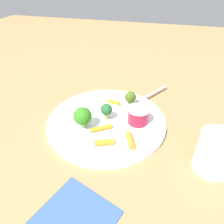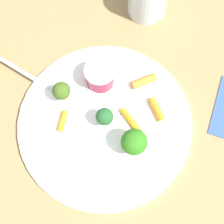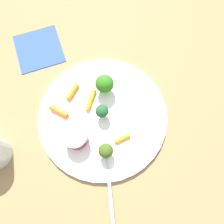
% 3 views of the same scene
% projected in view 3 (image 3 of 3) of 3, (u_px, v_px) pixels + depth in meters
% --- Properties ---
extents(ground_plane, '(2.40, 2.40, 0.00)m').
position_uv_depth(ground_plane, '(103.00, 116.00, 0.49)').
color(ground_plane, olive).
extents(plate, '(0.30, 0.30, 0.01)m').
position_uv_depth(plate, '(103.00, 116.00, 0.49)').
color(plate, white).
rests_on(plate, ground_plane).
extents(sauce_cup, '(0.05, 0.05, 0.04)m').
position_uv_depth(sauce_cup, '(76.00, 137.00, 0.45)').
color(sauce_cup, maroon).
rests_on(sauce_cup, plate).
extents(broccoli_floret_0, '(0.04, 0.04, 0.06)m').
position_uv_depth(broccoli_floret_0, '(105.00, 84.00, 0.47)').
color(broccoli_floret_0, '#8DC060').
rests_on(broccoli_floret_0, plate).
extents(broccoli_floret_1, '(0.03, 0.03, 0.04)m').
position_uv_depth(broccoli_floret_1, '(102.00, 111.00, 0.46)').
color(broccoli_floret_1, '#7EBD63').
rests_on(broccoli_floret_1, plate).
extents(broccoli_floret_2, '(0.03, 0.03, 0.04)m').
position_uv_depth(broccoli_floret_2, '(106.00, 151.00, 0.43)').
color(broccoli_floret_2, '#98B269').
rests_on(broccoli_floret_2, plate).
extents(carrot_stick_0, '(0.02, 0.04, 0.01)m').
position_uv_depth(carrot_stick_0, '(123.00, 138.00, 0.46)').
color(carrot_stick_0, orange).
rests_on(carrot_stick_0, plate).
extents(carrot_stick_1, '(0.03, 0.04, 0.01)m').
position_uv_depth(carrot_stick_1, '(73.00, 92.00, 0.49)').
color(carrot_stick_1, orange).
rests_on(carrot_stick_1, plate).
extents(carrot_stick_2, '(0.04, 0.05, 0.01)m').
position_uv_depth(carrot_stick_2, '(91.00, 100.00, 0.49)').
color(carrot_stick_2, orange).
rests_on(carrot_stick_2, plate).
extents(carrot_stick_3, '(0.05, 0.03, 0.01)m').
position_uv_depth(carrot_stick_3, '(59.00, 111.00, 0.48)').
color(carrot_stick_3, orange).
rests_on(carrot_stick_3, plate).
extents(fork, '(0.16, 0.11, 0.00)m').
position_uv_depth(fork, '(110.00, 189.00, 0.43)').
color(fork, silver).
rests_on(fork, plate).
extents(napkin, '(0.15, 0.15, 0.00)m').
position_uv_depth(napkin, '(39.00, 49.00, 0.55)').
color(napkin, '#335185').
rests_on(napkin, ground_plane).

